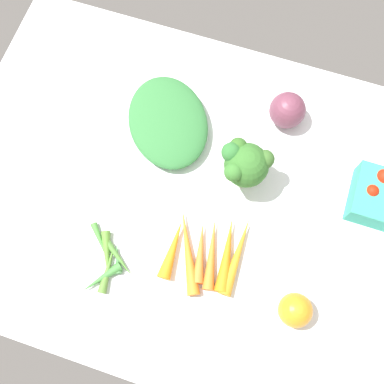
% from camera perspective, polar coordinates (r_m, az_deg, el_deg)
% --- Properties ---
extents(tablecloth, '(1.04, 0.76, 0.02)m').
position_cam_1_polar(tablecloth, '(0.98, 0.00, -0.54)').
color(tablecloth, white).
rests_on(tablecloth, ground).
extents(leafy_greens_clump, '(0.26, 0.28, 0.05)m').
position_cam_1_polar(leafy_greens_clump, '(1.01, -2.96, 8.59)').
color(leafy_greens_clump, '#33783B').
rests_on(leafy_greens_clump, tablecloth).
extents(broccoli_head, '(0.10, 0.09, 0.12)m').
position_cam_1_polar(broccoli_head, '(0.92, 6.54, 3.39)').
color(broccoli_head, '#97C27D').
rests_on(broccoli_head, tablecloth).
extents(berry_basket, '(0.12, 0.12, 0.07)m').
position_cam_1_polar(berry_basket, '(1.01, 22.20, -0.56)').
color(berry_basket, teal).
rests_on(berry_basket, tablecloth).
extents(heirloom_tomato_orange, '(0.07, 0.07, 0.07)m').
position_cam_1_polar(heirloom_tomato_orange, '(0.92, 12.53, -13.95)').
color(heirloom_tomato_orange, orange).
rests_on(heirloom_tomato_orange, tablecloth).
extents(okra_pile, '(0.12, 0.14, 0.02)m').
position_cam_1_polar(okra_pile, '(0.95, -10.25, -8.45)').
color(okra_pile, '#41843A').
rests_on(okra_pile, tablecloth).
extents(red_onion_center, '(0.08, 0.08, 0.08)m').
position_cam_1_polar(red_onion_center, '(1.03, 11.60, 9.78)').
color(red_onion_center, brown).
rests_on(red_onion_center, tablecloth).
extents(carrot_bunch, '(0.16, 0.19, 0.03)m').
position_cam_1_polar(carrot_bunch, '(0.93, 1.93, -7.39)').
color(carrot_bunch, orange).
rests_on(carrot_bunch, tablecloth).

